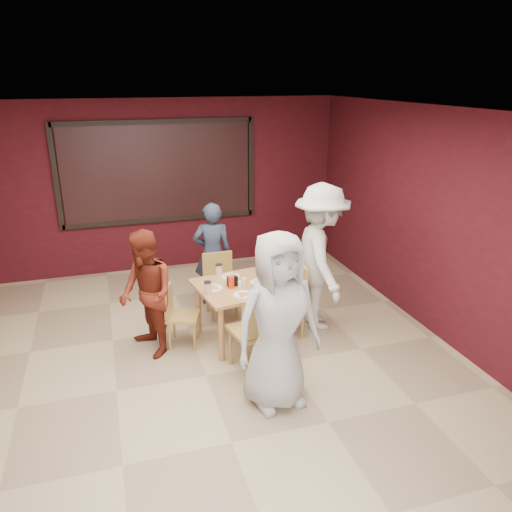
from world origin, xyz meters
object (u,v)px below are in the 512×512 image
object	(u,v)px
diner_front	(278,322)
diner_back	(213,254)
chair_right	(291,294)
diner_left	(147,294)
chair_left	(177,312)
dining_table	(237,292)
chair_back	(220,281)
diner_right	(321,258)
chair_front	(256,328)

from	to	relation	value
diner_front	diner_back	world-z (taller)	diner_front
chair_right	diner_left	xyz separation A→B (m)	(-1.77, 0.05, 0.22)
chair_left	chair_right	xyz separation A→B (m)	(1.42, -0.13, 0.10)
dining_table	chair_left	bearing A→B (deg)	172.13
chair_right	diner_back	size ratio (longest dim) A/B	0.64
chair_right	diner_front	bearing A→B (deg)	-116.52
chair_right	diner_front	world-z (taller)	diner_front
chair_left	chair_right	bearing A→B (deg)	-5.42
dining_table	chair_back	world-z (taller)	dining_table
dining_table	diner_left	bearing A→B (deg)	179.18
chair_right	diner_right	xyz separation A→B (m)	(0.43, 0.10, 0.41)
chair_right	chair_back	bearing A→B (deg)	131.54
chair_left	diner_left	bearing A→B (deg)	-166.60
diner_front	chair_left	bearing A→B (deg)	110.69
chair_back	chair_right	size ratio (longest dim) A/B	0.90
diner_front	diner_back	distance (m)	2.50
chair_front	diner_right	xyz separation A→B (m)	(1.12, 0.83, 0.41)
diner_left	diner_right	world-z (taller)	diner_right
diner_right	diner_left	bearing A→B (deg)	99.81
chair_front	chair_left	distance (m)	1.14
diner_right	dining_table	bearing A→B (deg)	101.72
diner_right	diner_front	bearing A→B (deg)	151.02
chair_front	diner_front	bearing A→B (deg)	-86.30
chair_back	chair_left	size ratio (longest dim) A/B	1.12
chair_front	chair_left	world-z (taller)	chair_front
chair_front	chair_right	xyz separation A→B (m)	(0.69, 0.73, -0.01)
dining_table	chair_right	distance (m)	0.71
chair_back	diner_back	bearing A→B (deg)	91.51
dining_table	chair_right	xyz separation A→B (m)	(0.70, -0.04, -0.11)
chair_right	diner_left	bearing A→B (deg)	178.37
chair_back	chair_left	xyz separation A→B (m)	(-0.69, -0.69, -0.05)
chair_front	diner_back	bearing A→B (deg)	91.54
chair_front	chair_back	size ratio (longest dim) A/B	1.12
diner_front	diner_left	xyz separation A→B (m)	(-1.12, 1.35, -0.15)
chair_back	chair_right	bearing A→B (deg)	-48.46
chair_back	diner_left	bearing A→B (deg)	-143.40
dining_table	chair_right	bearing A→B (deg)	-2.88
chair_front	chair_right	distance (m)	1.00
dining_table	chair_front	xyz separation A→B (m)	(0.01, -0.77, -0.10)
dining_table	diner_right	bearing A→B (deg)	3.10
dining_table	diner_right	world-z (taller)	diner_right
dining_table	chair_back	distance (m)	0.80
diner_left	chair_front	bearing A→B (deg)	36.91
diner_left	diner_back	bearing A→B (deg)	120.55
dining_table	diner_left	world-z (taller)	diner_left
dining_table	diner_front	bearing A→B (deg)	-87.90
chair_right	diner_right	world-z (taller)	diner_right
chair_left	diner_back	bearing A→B (deg)	57.23
chair_back	chair_left	world-z (taller)	chair_back
chair_right	diner_back	world-z (taller)	diner_back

